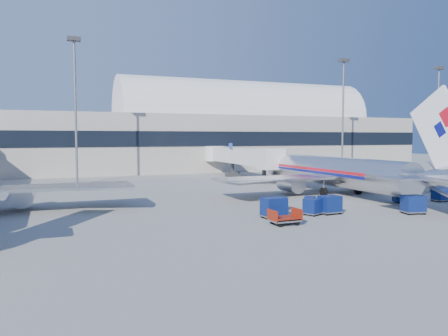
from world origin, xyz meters
name	(u,v)px	position (x,y,z in m)	size (l,w,h in m)	color
ground	(285,204)	(0.00, 0.00, 0.00)	(260.00, 260.00, 0.00)	gray
terminal	(101,136)	(-13.60, 55.96, 7.52)	(170.00, 28.15, 21.00)	#B2AA9E
airliner_main	(337,172)	(10.00, 4.51, 2.93)	(32.00, 37.26, 12.07)	silver
jetbridge_near	(237,156)	(7.60, 30.81, 3.93)	(4.40, 27.50, 6.25)	silver
mast_west	(75,89)	(-20.00, 30.00, 14.79)	(2.00, 1.20, 22.60)	slate
mast_east	(343,99)	(30.00, 30.00, 14.79)	(2.00, 1.20, 22.60)	slate
mast_far_east	(438,103)	(55.00, 30.00, 14.79)	(2.00, 1.20, 22.60)	slate
barrier_near	(400,190)	(18.00, 2.00, 0.45)	(3.00, 0.55, 0.90)	#9E9E96
barrier_mid	(419,189)	(21.30, 2.00, 0.45)	(3.00, 0.55, 0.90)	#9E9E96
barrier_far	(438,188)	(24.60, 2.00, 0.45)	(3.00, 0.55, 0.90)	#9E9E96
tug_lead	(311,203)	(0.46, -4.34, 0.64)	(2.36, 2.16, 1.40)	#0A1A52
tug_right	(403,197)	(12.45, -4.33, 0.68)	(2.55, 1.98, 1.49)	#0A1A52
tug_left	(278,203)	(-2.61, -3.17, 0.62)	(1.24, 2.18, 1.37)	#0A1A52
cart_train_a	(330,204)	(0.67, -7.22, 0.93)	(2.08, 1.64, 1.74)	#0A1A52
cart_train_b	(313,206)	(-1.08, -7.09, 0.83)	(2.15, 1.95, 1.55)	#0A1A52
cart_train_c	(274,207)	(-5.30, -7.20, 1.01)	(2.25, 1.78, 1.89)	#0A1A52
cart_solo_near	(413,204)	(8.10, -10.09, 0.94)	(2.29, 1.93, 1.76)	#0A1A52
cart_solo_far	(440,194)	(17.21, -5.02, 0.81)	(1.86, 1.50, 1.51)	#0A1A52
cart_open_red	(285,219)	(-5.85, -10.15, 0.47)	(2.48, 1.77, 0.66)	slate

